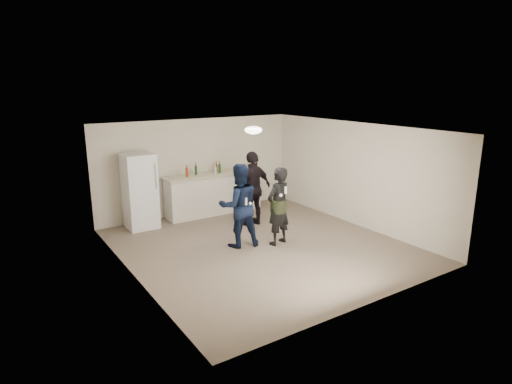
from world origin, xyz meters
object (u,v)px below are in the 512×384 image
counter (214,194)px  woman (278,206)px  man (239,206)px  fridge (140,191)px  spectator (253,189)px  shaker (175,175)px

counter → woman: woman is taller
counter → man: man is taller
fridge → woman: 3.41m
woman → counter: bearing=-102.8°
man → spectator: 1.42m
counter → fridge: 2.05m
fridge → man: bearing=-59.9°
shaker → man: 2.47m
man → woman: size_ratio=1.06×
counter → man: 2.51m
counter → man: (-0.67, -2.39, 0.37)m
man → woman: bearing=168.8°
counter → woman: (0.09, -2.76, 0.32)m
fridge → spectator: (2.35, -1.33, 0.01)m
fridge → woman: fridge is taller
counter → fridge: bearing=-178.0°
spectator → fridge: bearing=-38.9°
spectator → counter: bearing=-85.8°
fridge → shaker: bearing=5.9°
counter → spectator: 1.49m
shaker → man: size_ratio=0.10×
shaker → spectator: (1.42, -1.42, -0.26)m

